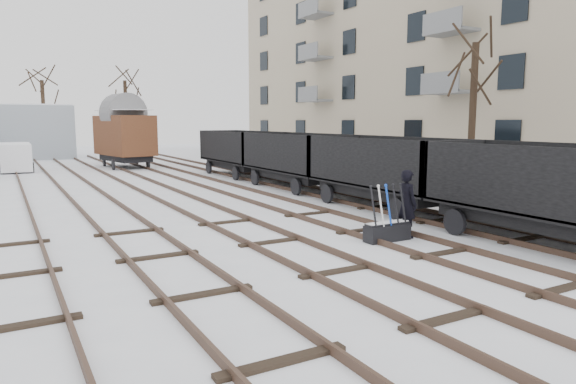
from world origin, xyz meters
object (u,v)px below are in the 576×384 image
box_van_wagon (124,134)px  panel_van (16,157)px  ground_frame (387,230)px  freight_wagon_a (550,207)px  worker (407,204)px

box_van_wagon → panel_van: box_van_wagon is taller
ground_frame → panel_van: panel_van is taller
freight_wagon_a → box_van_wagon: size_ratio=1.15×
panel_van → ground_frame: bearing=-72.2°
worker → freight_wagon_a: (2.50, -2.47, 0.05)m
freight_wagon_a → box_van_wagon: box_van_wagon is taller
worker → panel_van: size_ratio=0.46×
worker → panel_van: bearing=21.0°
freight_wagon_a → panel_van: bearing=111.5°
box_van_wagon → panel_van: 6.73m
panel_van → box_van_wagon: bearing=-4.0°
panel_van → worker: bearing=-70.6°
ground_frame → freight_wagon_a: size_ratio=0.24×
ground_frame → freight_wagon_a: 4.09m
worker → ground_frame: bearing=100.1°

